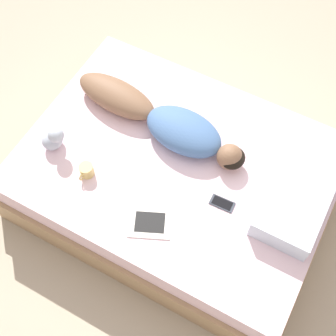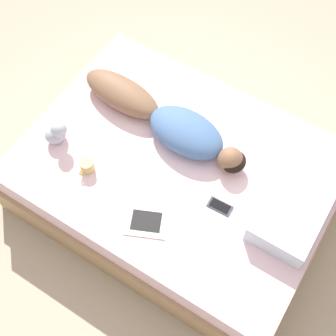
% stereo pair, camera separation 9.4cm
% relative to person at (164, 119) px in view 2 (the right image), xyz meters
% --- Properties ---
extents(ground_plane, '(12.00, 12.00, 0.00)m').
position_rel_person_xyz_m(ground_plane, '(0.19, 0.23, -0.58)').
color(ground_plane, '#B7A88E').
extents(bed, '(1.56, 2.09, 0.49)m').
position_rel_person_xyz_m(bed, '(0.19, 0.23, -0.34)').
color(bed, tan).
rests_on(bed, ground_plane).
extents(person, '(0.38, 1.33, 0.19)m').
position_rel_person_xyz_m(person, '(0.00, 0.00, 0.00)').
color(person, brown).
rests_on(person, bed).
extents(open_magazine, '(0.49, 0.41, 0.01)m').
position_rel_person_xyz_m(open_magazine, '(0.57, 0.24, -0.09)').
color(open_magazine, silver).
rests_on(open_magazine, bed).
extents(coffee_mug, '(0.13, 0.09, 0.09)m').
position_rel_person_xyz_m(coffee_mug, '(0.55, -0.25, -0.05)').
color(coffee_mug, tan).
rests_on(coffee_mug, bed).
extents(cell_phone, '(0.08, 0.16, 0.01)m').
position_rel_person_xyz_m(cell_phone, '(0.33, 0.62, -0.09)').
color(cell_phone, '#333842').
rests_on(cell_phone, bed).
extents(plush_toy, '(0.15, 0.17, 0.21)m').
position_rel_person_xyz_m(plush_toy, '(0.47, -0.55, 0.00)').
color(plush_toy, '#B2BCCC').
rests_on(plush_toy, bed).
extents(pillow, '(0.68, 0.36, 0.15)m').
position_rel_person_xyz_m(pillow, '(0.10, 1.02, -0.01)').
color(pillow, silver).
rests_on(pillow, bed).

